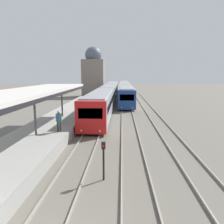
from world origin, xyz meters
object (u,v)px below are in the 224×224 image
Objects in this scene: train_near at (109,92)px; signal_post_near at (104,157)px; train_far at (125,89)px; person_on_platform at (59,119)px.

signal_post_near is at bearing -87.00° from train_near.
train_far is at bearing 87.90° from signal_post_near.
signal_post_near is (-1.63, -44.49, -0.53)m from train_far.
person_on_platform is 0.04× the size of train_far.
train_near is at bearing 93.00° from signal_post_near.
person_on_platform is 0.83× the size of signal_post_near.
person_on_platform is at bearing 123.37° from signal_post_near.
signal_post_near is at bearing -92.10° from train_far.
train_near is 11.86m from train_far.
person_on_platform is at bearing -94.75° from train_near.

